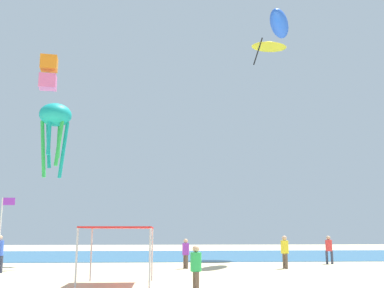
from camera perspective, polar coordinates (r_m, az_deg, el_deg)
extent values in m
cube|color=#28608C|center=(40.11, -1.23, -14.04)|extent=(110.00, 18.34, 0.03)
cylinder|color=#B2B2B7|center=(16.55, -14.59, -14.11)|extent=(0.07, 0.07, 2.16)
cylinder|color=#B2B2B7|center=(16.28, -5.41, -14.46)|extent=(0.07, 0.07, 2.16)
cylinder|color=#B2B2B7|center=(19.73, -12.79, -13.66)|extent=(0.07, 0.07, 2.16)
cylinder|color=#B2B2B7|center=(19.51, -5.12, -13.91)|extent=(0.07, 0.07, 2.16)
cube|color=red|center=(17.95, -9.35, -10.51)|extent=(2.63, 3.30, 0.06)
cylinder|color=#33384C|center=(24.93, -23.25, -13.97)|extent=(0.17, 0.17, 0.85)
sphere|color=tan|center=(24.83, -23.39, -10.95)|extent=(0.28, 0.28, 0.28)
cylinder|color=brown|center=(26.42, 11.70, -14.45)|extent=(0.16, 0.16, 0.82)
cylinder|color=brown|center=(26.12, 11.99, -14.48)|extent=(0.16, 0.16, 0.82)
cylinder|color=yellow|center=(26.24, 11.78, -12.79)|extent=(0.43, 0.43, 0.72)
sphere|color=tan|center=(26.22, 11.73, -11.71)|extent=(0.27, 0.27, 0.27)
cylinder|color=brown|center=(25.89, -0.96, -14.83)|extent=(0.15, 0.15, 0.75)
cylinder|color=brown|center=(25.63, -0.67, -14.87)|extent=(0.15, 0.15, 0.75)
cylinder|color=purple|center=(25.73, -0.81, -13.29)|extent=(0.39, 0.39, 0.65)
sphere|color=tan|center=(25.71, -0.81, -12.30)|extent=(0.24, 0.24, 0.24)
cylinder|color=#33384C|center=(30.67, 16.89, -13.74)|extent=(0.16, 0.16, 0.81)
cylinder|color=#33384C|center=(30.69, 17.49, -13.70)|extent=(0.16, 0.16, 0.81)
cylinder|color=red|center=(30.65, 17.11, -12.31)|extent=(0.42, 0.42, 0.70)
sphere|color=tan|center=(30.64, 17.05, -11.41)|extent=(0.26, 0.26, 0.26)
cylinder|color=brown|center=(15.69, 0.36, -17.27)|extent=(0.14, 0.14, 0.72)
cylinder|color=brown|center=(15.42, 0.67, -17.38)|extent=(0.14, 0.14, 0.72)
cylinder|color=green|center=(15.49, 0.51, -14.85)|extent=(0.38, 0.38, 0.63)
sphere|color=tan|center=(15.47, 0.50, -13.27)|extent=(0.23, 0.23, 0.23)
cylinder|color=silver|center=(23.08, -23.41, -10.81)|extent=(0.06, 0.06, 3.62)
cube|color=purple|center=(23.03, -22.37, -6.81)|extent=(0.55, 0.02, 0.35)
cube|color=orange|center=(38.84, -17.83, 9.79)|extent=(1.50, 1.53, 1.21)
cube|color=pink|center=(38.32, -17.98, 7.55)|extent=(1.50, 1.53, 1.21)
ellipsoid|color=blue|center=(34.98, 11.12, 14.83)|extent=(2.88, 4.56, 1.38)
cone|color=green|center=(35.28, 11.08, 15.83)|extent=(0.86, 0.84, 0.51)
cone|color=yellow|center=(40.28, 9.84, 12.50)|extent=(4.11, 4.13, 0.96)
cylinder|color=black|center=(39.11, 8.45, 11.65)|extent=(0.72, 1.21, 2.09)
ellipsoid|color=teal|center=(28.19, -17.08, 3.58)|extent=(2.34, 2.34, 1.38)
cylinder|color=teal|center=(27.37, -17.84, 0.87)|extent=(0.27, 0.42, 2.14)
cylinder|color=green|center=(27.31, -16.66, 0.14)|extent=(0.41, 0.41, 2.77)
cylinder|color=teal|center=(27.76, -16.13, -0.73)|extent=(0.54, 0.30, 3.40)
cylinder|color=green|center=(28.36, -16.69, 0.39)|extent=(0.27, 0.42, 2.14)
cylinder|color=teal|center=(28.30, -17.90, -0.17)|extent=(0.41, 0.41, 2.77)
cylinder|color=green|center=(27.74, -18.53, -0.59)|extent=(0.54, 0.30, 3.40)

